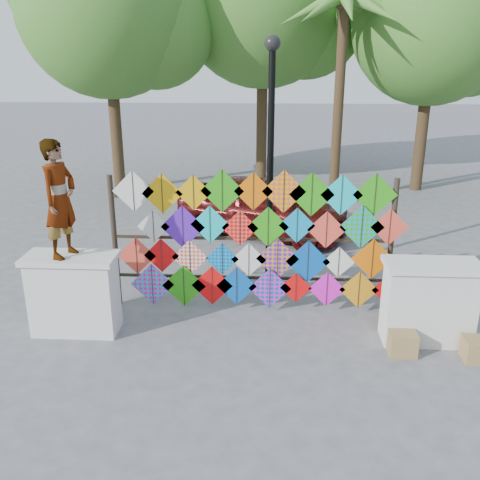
# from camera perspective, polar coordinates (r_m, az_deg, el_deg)

# --- Properties ---
(ground) EXTENTS (80.00, 80.00, 0.00)m
(ground) POSITION_cam_1_polar(r_m,az_deg,el_deg) (8.64, 0.92, -9.49)
(ground) COLOR gray
(ground) RESTS_ON ground
(parapet_left) EXTENTS (1.40, 0.65, 1.28)m
(parapet_left) POSITION_cam_1_polar(r_m,az_deg,el_deg) (8.69, -17.29, -5.47)
(parapet_left) COLOR white
(parapet_left) RESTS_ON ground
(parapet_right) EXTENTS (1.40, 0.65, 1.28)m
(parapet_right) POSITION_cam_1_polar(r_m,az_deg,el_deg) (8.51, 19.48, -6.25)
(parapet_right) COLOR white
(parapet_right) RESTS_ON ground
(kite_rack) EXTENTS (4.89, 0.24, 2.43)m
(kite_rack) POSITION_cam_1_polar(r_m,az_deg,el_deg) (8.79, 1.73, -0.17)
(kite_rack) COLOR black
(kite_rack) RESTS_ON ground
(tree_west) EXTENTS (5.85, 5.20, 8.01)m
(tree_west) POSITION_cam_1_polar(r_m,az_deg,el_deg) (17.28, -13.67, 22.90)
(tree_west) COLOR #48351E
(tree_west) RESTS_ON ground
(tree_east) EXTENTS (5.40, 4.80, 7.42)m
(tree_east) POSITION_cam_1_polar(r_m,az_deg,el_deg) (17.77, 20.24, 20.92)
(tree_east) COLOR #48351E
(tree_east) RESTS_ON ground
(palm_tree) EXTENTS (3.62, 3.62, 5.83)m
(palm_tree) POSITION_cam_1_polar(r_m,az_deg,el_deg) (15.70, 10.98, 21.91)
(palm_tree) COLOR #48351E
(palm_tree) RESTS_ON ground
(vendor_woman) EXTENTS (0.58, 0.73, 1.75)m
(vendor_woman) POSITION_cam_1_polar(r_m,az_deg,el_deg) (8.21, -18.69, 4.15)
(vendor_woman) COLOR #99999E
(vendor_woman) RESTS_ON parapet_left
(sedan) EXTENTS (4.47, 3.16, 1.41)m
(sedan) POSITION_cam_1_polar(r_m,az_deg,el_deg) (12.78, 2.40, 3.64)
(sedan) COLOR #4E0D0D
(sedan) RESTS_ON ground
(lamppost) EXTENTS (0.28, 0.28, 4.46)m
(lamppost) POSITION_cam_1_polar(r_m,az_deg,el_deg) (9.68, 3.29, 10.55)
(lamppost) COLOR black
(lamppost) RESTS_ON ground
(cardboard_box_near) EXTENTS (0.39, 0.35, 0.35)m
(cardboard_box_near) POSITION_cam_1_polar(r_m,az_deg,el_deg) (8.27, 16.92, -10.46)
(cardboard_box_near) COLOR olive
(cardboard_box_near) RESTS_ON ground
(cardboard_box_far) EXTENTS (0.39, 0.36, 0.33)m
(cardboard_box_far) POSITION_cam_1_polar(r_m,az_deg,el_deg) (8.49, 23.96, -10.63)
(cardboard_box_far) COLOR olive
(cardboard_box_far) RESTS_ON ground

